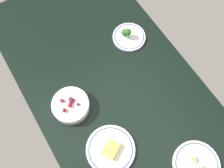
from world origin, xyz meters
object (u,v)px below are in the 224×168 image
plate_cheese (111,149)px  bowl_berries (71,105)px  plate_eggs (196,164)px  plate_broccoli (129,36)px

plate_cheese → bowl_berries: bearing=11.3°
bowl_berries → plate_eggs: size_ratio=0.85×
plate_eggs → plate_broccoli: 72.00cm
plate_cheese → plate_eggs: (-25.51, -28.79, -0.04)cm
plate_broccoli → plate_eggs: bearing=171.4°
bowl_berries → plate_cheese: bearing=-168.7°
plate_eggs → plate_broccoli: size_ratio=1.18×
bowl_berries → plate_broccoli: (18.43, -44.99, -1.22)cm
plate_cheese → plate_eggs: plate_eggs is taller
bowl_berries → plate_eggs: bowl_berries is taller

